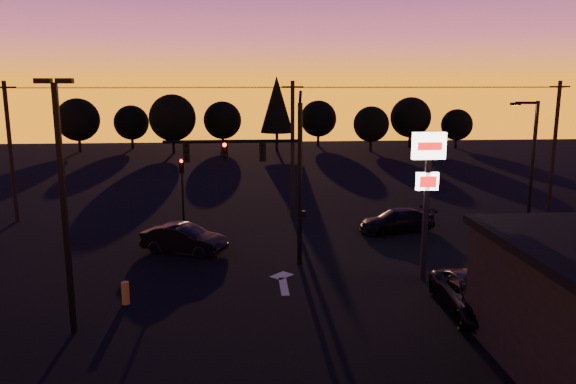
# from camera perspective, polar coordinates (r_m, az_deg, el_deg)

# --- Properties ---
(ground) EXTENTS (120.00, 120.00, 0.00)m
(ground) POSITION_cam_1_polar(r_m,az_deg,el_deg) (24.48, -1.45, -10.43)
(ground) COLOR black
(ground) RESTS_ON ground
(lane_arrow) EXTENTS (1.20, 3.10, 0.01)m
(lane_arrow) POSITION_cam_1_polar(r_m,az_deg,el_deg) (26.06, -0.53, -9.03)
(lane_arrow) COLOR beige
(lane_arrow) RESTS_ON ground
(traffic_signal_mast) EXTENTS (6.79, 0.52, 8.58)m
(traffic_signal_mast) POSITION_cam_1_polar(r_m,az_deg,el_deg) (27.03, -2.16, 2.53)
(traffic_signal_mast) COLOR black
(traffic_signal_mast) RESTS_ON ground
(secondary_signal) EXTENTS (0.30, 0.31, 4.35)m
(secondary_signal) POSITION_cam_1_polar(r_m,az_deg,el_deg) (34.96, -10.69, 0.92)
(secondary_signal) COLOR black
(secondary_signal) RESTS_ON ground
(parking_lot_light) EXTENTS (1.25, 0.30, 9.14)m
(parking_lot_light) POSITION_cam_1_polar(r_m,az_deg,el_deg) (21.04, -21.91, 0.06)
(parking_lot_light) COLOR black
(parking_lot_light) RESTS_ON ground
(pylon_sign) EXTENTS (1.50, 0.28, 6.80)m
(pylon_sign) POSITION_cam_1_polar(r_m,az_deg,el_deg) (25.87, 13.99, 1.74)
(pylon_sign) COLOR black
(pylon_sign) RESTS_ON ground
(streetlight) EXTENTS (1.55, 0.35, 8.00)m
(streetlight) POSITION_cam_1_polar(r_m,az_deg,el_deg) (32.31, 23.41, 2.13)
(streetlight) COLOR black
(streetlight) RESTS_ON ground
(utility_pole_0) EXTENTS (1.40, 0.26, 9.00)m
(utility_pole_0) POSITION_cam_1_polar(r_m,az_deg,el_deg) (39.84, -26.36, 3.72)
(utility_pole_0) COLOR black
(utility_pole_0) RESTS_ON ground
(utility_pole_1) EXTENTS (1.40, 0.26, 9.00)m
(utility_pole_1) POSITION_cam_1_polar(r_m,az_deg,el_deg) (37.11, 0.46, 4.43)
(utility_pole_1) COLOR black
(utility_pole_1) RESTS_ON ground
(utility_pole_2) EXTENTS (1.40, 0.26, 9.00)m
(utility_pole_2) POSITION_cam_1_polar(r_m,az_deg,el_deg) (42.60, 25.43, 4.23)
(utility_pole_2) COLOR black
(utility_pole_2) RESTS_ON ground
(power_wires) EXTENTS (36.00, 1.22, 0.07)m
(power_wires) POSITION_cam_1_polar(r_m,az_deg,el_deg) (36.83, 0.47, 10.58)
(power_wires) COLOR black
(power_wires) RESTS_ON ground
(bollard) EXTENTS (0.32, 0.32, 0.95)m
(bollard) POSITION_cam_1_polar(r_m,az_deg,el_deg) (24.36, -16.18, -9.83)
(bollard) COLOR #A37520
(bollard) RESTS_ON ground
(tree_0) EXTENTS (5.36, 5.36, 6.74)m
(tree_0) POSITION_cam_1_polar(r_m,az_deg,el_deg) (75.79, -20.57, 6.89)
(tree_0) COLOR black
(tree_0) RESTS_ON ground
(tree_1) EXTENTS (4.54, 4.54, 5.71)m
(tree_1) POSITION_cam_1_polar(r_m,az_deg,el_deg) (77.34, -15.62, 6.80)
(tree_1) COLOR black
(tree_1) RESTS_ON ground
(tree_2) EXTENTS (5.77, 5.78, 7.26)m
(tree_2) POSITION_cam_1_polar(r_m,az_deg,el_deg) (71.40, -11.66, 7.39)
(tree_2) COLOR black
(tree_2) RESTS_ON ground
(tree_3) EXTENTS (4.95, 4.95, 6.22)m
(tree_3) POSITION_cam_1_polar(r_m,az_deg,el_deg) (74.94, -6.67, 7.25)
(tree_3) COLOR black
(tree_3) RESTS_ON ground
(tree_4) EXTENTS (4.18, 4.18, 9.50)m
(tree_4) POSITION_cam_1_polar(r_m,az_deg,el_deg) (71.88, -1.15, 8.89)
(tree_4) COLOR black
(tree_4) RESTS_ON ground
(tree_5) EXTENTS (4.95, 4.95, 6.22)m
(tree_5) POSITION_cam_1_polar(r_m,az_deg,el_deg) (77.55, 3.10, 7.45)
(tree_5) COLOR black
(tree_5) RESTS_ON ground
(tree_6) EXTENTS (4.54, 4.54, 5.71)m
(tree_6) POSITION_cam_1_polar(r_m,az_deg,el_deg) (72.74, 8.45, 6.83)
(tree_6) COLOR black
(tree_6) RESTS_ON ground
(tree_7) EXTENTS (5.36, 5.36, 6.74)m
(tree_7) POSITION_cam_1_polar(r_m,az_deg,el_deg) (77.12, 12.35, 7.41)
(tree_7) COLOR black
(tree_7) RESTS_ON ground
(tree_8) EXTENTS (4.12, 4.12, 5.19)m
(tree_8) POSITION_cam_1_polar(r_m,az_deg,el_deg) (78.19, 16.78, 6.56)
(tree_8) COLOR black
(tree_8) RESTS_ON ground
(car_mid) EXTENTS (4.82, 3.28, 1.50)m
(car_mid) POSITION_cam_1_polar(r_m,az_deg,el_deg) (30.48, -10.53, -4.70)
(car_mid) COLOR black
(car_mid) RESTS_ON ground
(car_right) EXTENTS (5.00, 3.00, 1.36)m
(car_right) POSITION_cam_1_polar(r_m,az_deg,el_deg) (34.65, 11.03, -2.88)
(car_right) COLOR black
(car_right) RESTS_ON ground
(suv_parked) EXTENTS (2.50, 5.22, 1.43)m
(suv_parked) POSITION_cam_1_polar(r_m,az_deg,el_deg) (23.69, 18.46, -9.95)
(suv_parked) COLOR black
(suv_parked) RESTS_ON ground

